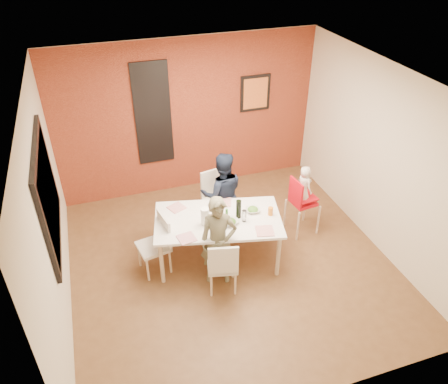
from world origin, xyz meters
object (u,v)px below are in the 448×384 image
object	(u,v)px
chair_left	(158,241)
chair_near	(223,264)
child_near	(218,242)
paper_towel_roll	(205,217)
dining_table	(218,222)
child_far	(222,194)
high_chair	(301,201)
wine_bottle	(239,209)
toddler	(304,184)
chair_far	(216,195)

from	to	relation	value
chair_left	chair_near	bearing A→B (deg)	34.27
child_near	paper_towel_roll	bearing A→B (deg)	119.25
dining_table	child_far	xyz separation A→B (m)	(0.27, 0.63, 0.02)
dining_table	chair_left	xyz separation A→B (m)	(-0.85, 0.08, -0.17)
chair_near	high_chair	distance (m)	1.77
chair_left	dining_table	bearing A→B (deg)	73.93
dining_table	paper_towel_roll	distance (m)	0.29
chair_near	child_far	xyz separation A→B (m)	(0.40, 1.26, 0.22)
dining_table	child_near	bearing A→B (deg)	-106.96
chair_left	wine_bottle	size ratio (longest dim) A/B	3.17
child_near	child_far	bearing A→B (deg)	84.91
paper_towel_roll	chair_left	bearing A→B (deg)	167.70
child_far	wine_bottle	distance (m)	0.70
wine_bottle	child_far	bearing A→B (deg)	91.47
child_far	child_near	bearing A→B (deg)	80.10
chair_left	toddler	distance (m)	2.32
dining_table	paper_towel_roll	world-z (taller)	paper_towel_roll
dining_table	paper_towel_roll	bearing A→B (deg)	-163.18
child_near	wine_bottle	size ratio (longest dim) A/B	4.80
child_far	wine_bottle	size ratio (longest dim) A/B	4.95
child_far	dining_table	bearing A→B (deg)	77.86
wine_bottle	paper_towel_roll	xyz separation A→B (m)	(-0.49, -0.01, -0.01)
paper_towel_roll	chair_near	bearing A→B (deg)	-83.51
child_near	chair_near	bearing A→B (deg)	-78.62
high_chair	child_far	bearing A→B (deg)	63.66
chair_far	child_near	xyz separation A→B (m)	(-0.37, -1.27, 0.15)
child_near	toddler	xyz separation A→B (m)	(1.56, 0.63, 0.20)
toddler	chair_near	bearing A→B (deg)	108.76
chair_left	child_far	xyz separation A→B (m)	(1.11, 0.55, 0.20)
chair_near	paper_towel_roll	xyz separation A→B (m)	(-0.06, 0.57, 0.39)
chair_far	toddler	size ratio (longest dim) A/B	1.56
chair_left	high_chair	xyz separation A→B (m)	(2.26, 0.15, 0.09)
chair_near	child_near	world-z (taller)	child_near
paper_towel_roll	high_chair	bearing A→B (deg)	10.13
high_chair	child_far	size ratio (longest dim) A/B	0.70
high_chair	paper_towel_roll	bearing A→B (deg)	93.12
chair_near	child_far	world-z (taller)	child_far
child_near	wine_bottle	xyz separation A→B (m)	(0.40, 0.34, 0.20)
child_far	paper_towel_roll	xyz separation A→B (m)	(-0.47, -0.69, 0.17)
dining_table	child_far	size ratio (longest dim) A/B	1.40
high_chair	paper_towel_roll	world-z (taller)	paper_towel_roll
child_near	toddler	bearing A→B (deg)	37.59
wine_bottle	child_near	bearing A→B (deg)	-139.52
child_near	child_far	size ratio (longest dim) A/B	0.97
toddler	child_near	bearing A→B (deg)	102.04
high_chair	child_near	distance (m)	1.66
dining_table	toddler	size ratio (longest dim) A/B	3.24
chair_left	chair_far	bearing A→B (deg)	115.04
high_chair	dining_table	bearing A→B (deg)	92.13
high_chair	paper_towel_roll	size ratio (longest dim) A/B	3.73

